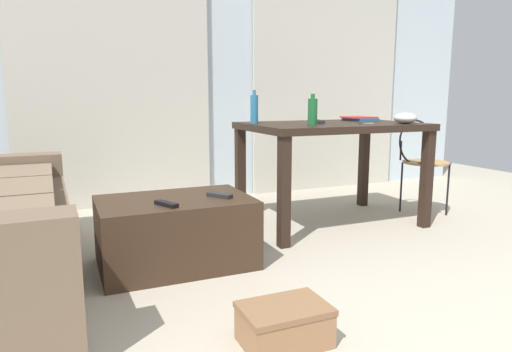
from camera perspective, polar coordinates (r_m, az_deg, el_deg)
name	(u,v)px	position (r m, az deg, el deg)	size (l,w,h in m)	color
ground_plane	(340,256)	(2.92, 10.43, -9.81)	(7.67, 7.67, 0.00)	#B2A893
wall_back	(228,59)	(4.56, -3.54, 14.38)	(5.64, 0.10, 2.67)	silver
curtains	(231,77)	(4.47, -3.13, 12.27)	(3.85, 0.03, 2.33)	beige
coffee_table	(176,232)	(2.72, -10.00, -6.89)	(0.87, 0.58, 0.40)	#382619
craft_table	(332,137)	(3.53, 9.42, 4.88)	(1.29, 0.87, 0.78)	black
wire_chair	(421,156)	(4.01, 19.88, 2.41)	(0.37, 0.37, 0.80)	#B7844C
bottle_near	(254,109)	(3.39, -0.22, 8.38)	(0.06, 0.06, 0.24)	teal
bottle_far	(313,111)	(3.21, 7.08, 8.01)	(0.07, 0.07, 0.22)	#195B2D
bowl	(405,118)	(3.55, 18.17, 6.89)	(0.17, 0.17, 0.08)	beige
book_stack	(360,119)	(3.90, 12.84, 7.01)	(0.22, 0.27, 0.03)	#1E668C
tv_remote_on_table	(319,122)	(3.46, 7.86, 6.75)	(0.04, 0.18, 0.02)	#232326
scissors	(364,123)	(3.46, 13.37, 6.42)	(0.12, 0.05, 0.00)	#9EA0A5
tv_remote_primary	(220,195)	(2.67, -4.57, -2.43)	(0.05, 0.16, 0.02)	#232326
tv_remote_secondary	(166,204)	(2.50, -11.15, -3.45)	(0.04, 0.16, 0.02)	black
shoebox	(284,324)	(1.91, 3.56, -18.04)	(0.35, 0.24, 0.16)	#996B47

